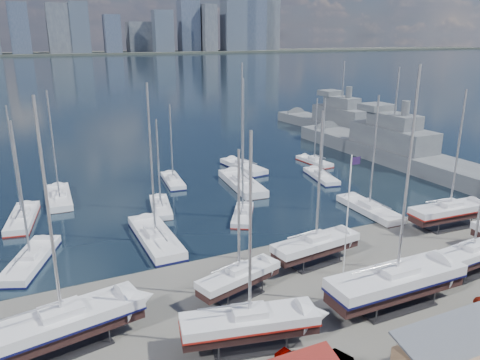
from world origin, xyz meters
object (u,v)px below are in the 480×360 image
sailboat_cradle_0 (63,323)px  flagpole (349,208)px  naval_ship_east (391,152)px  naval_ship_west (340,125)px

sailboat_cradle_0 → flagpole: bearing=-9.1°
naval_ship_east → naval_ship_west: 25.96m
naval_ship_east → naval_ship_west: naval_ship_east is taller
naval_ship_east → flagpole: naval_ship_east is taller
sailboat_cradle_0 → naval_ship_east: size_ratio=0.39×
sailboat_cradle_0 → flagpole: 25.64m
naval_ship_east → flagpole: size_ratio=4.06×
flagpole → naval_ship_east: bearing=42.4°
sailboat_cradle_0 → naval_ship_west: size_ratio=0.43×
sailboat_cradle_0 → naval_ship_east: sailboat_cradle_0 is taller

